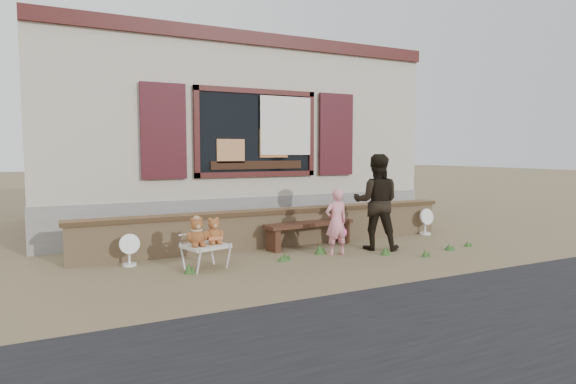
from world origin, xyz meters
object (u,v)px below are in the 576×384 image
folding_chair (206,247)px  teddy_bear_right (214,230)px  teddy_bear_left (197,231)px  bench (309,229)px  child (336,222)px  adult (376,202)px

folding_chair → teddy_bear_right: bearing=-0.0°
teddy_bear_left → teddy_bear_right: (0.27, 0.07, -0.01)m
bench → folding_chair: size_ratio=2.55×
teddy_bear_left → child: size_ratio=0.38×
folding_chair → teddy_bear_left: 0.28m
bench → adult: bearing=-44.3°
teddy_bear_right → child: bearing=-16.7°
bench → folding_chair: bearing=-167.3°
teddy_bear_left → child: 2.33m
child → adult: 0.92m
teddy_bear_left → teddy_bear_right: teddy_bear_left is taller
adult → bench: bearing=-1.4°
teddy_bear_right → adult: size_ratio=0.24×
bench → child: size_ratio=1.61×
folding_chair → adult: size_ratio=0.42×
teddy_bear_right → adult: bearing=-14.3°
teddy_bear_left → adult: 3.20m
child → bench: bearing=-84.5°
bench → teddy_bear_left: size_ratio=4.24×
teddy_bear_left → teddy_bear_right: size_ratio=1.06×
folding_chair → adult: 3.10m
bench → teddy_bear_right: 2.14m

